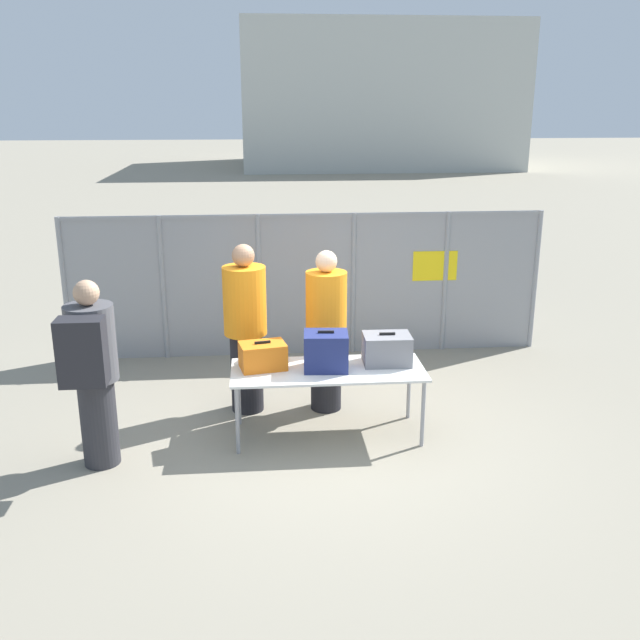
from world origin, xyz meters
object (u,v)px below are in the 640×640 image
(suitcase_grey, at_px, (387,349))
(utility_trailer, at_px, (361,292))
(traveler_hooded, at_px, (92,368))
(security_worker_far, at_px, (245,327))
(inspection_table, at_px, (328,374))
(security_worker_near, at_px, (326,329))
(suitcase_orange, at_px, (263,356))
(suitcase_navy, at_px, (326,351))

(suitcase_grey, bearing_deg, utility_trailer, 85.38)
(suitcase_grey, xyz_separation_m, traveler_hooded, (-2.80, -0.58, 0.11))
(security_worker_far, bearing_deg, suitcase_grey, 134.24)
(suitcase_grey, distance_m, utility_trailer, 4.04)
(inspection_table, distance_m, traveler_hooded, 2.26)
(security_worker_near, xyz_separation_m, utility_trailer, (0.89, 3.44, -0.51))
(traveler_hooded, relative_size, security_worker_near, 1.00)
(suitcase_grey, bearing_deg, security_worker_near, 135.52)
(inspection_table, bearing_deg, suitcase_orange, 172.67)
(inspection_table, relative_size, security_worker_far, 1.04)
(suitcase_orange, bearing_deg, security_worker_far, 105.72)
(suitcase_orange, relative_size, suitcase_navy, 1.09)
(traveler_hooded, distance_m, utility_trailer, 5.57)
(suitcase_grey, bearing_deg, traveler_hooded, -168.27)
(security_worker_near, bearing_deg, traveler_hooded, 23.64)
(suitcase_orange, distance_m, suitcase_grey, 1.26)
(traveler_hooded, relative_size, security_worker_far, 0.96)
(suitcase_navy, xyz_separation_m, suitcase_grey, (0.63, 0.11, -0.04))
(inspection_table, bearing_deg, traveler_hooded, -167.89)
(security_worker_far, bearing_deg, suitcase_navy, 115.55)
(security_worker_far, height_order, utility_trailer, security_worker_far)
(suitcase_navy, bearing_deg, utility_trailer, 76.88)
(security_worker_near, bearing_deg, utility_trailer, -107.84)
(inspection_table, relative_size, security_worker_near, 1.08)
(suitcase_orange, height_order, security_worker_far, security_worker_far)
(suitcase_orange, distance_m, traveler_hooded, 1.64)
(inspection_table, relative_size, suitcase_navy, 4.20)
(inspection_table, relative_size, utility_trailer, 0.43)
(suitcase_orange, height_order, traveler_hooded, traveler_hooded)
(suitcase_orange, bearing_deg, suitcase_grey, 1.32)
(security_worker_far, bearing_deg, security_worker_near, 154.11)
(suitcase_grey, relative_size, traveler_hooded, 0.27)
(suitcase_orange, xyz_separation_m, traveler_hooded, (-1.54, -0.55, 0.13))
(utility_trailer, bearing_deg, security_worker_far, -117.33)
(inspection_table, distance_m, suitcase_navy, 0.24)
(security_worker_near, relative_size, security_worker_far, 0.96)
(suitcase_orange, height_order, suitcase_grey, suitcase_grey)
(inspection_table, xyz_separation_m, security_worker_near, (0.05, 0.67, 0.25))
(inspection_table, bearing_deg, security_worker_near, 86.00)
(suitcase_grey, relative_size, utility_trailer, 0.11)
(suitcase_grey, distance_m, traveler_hooded, 2.86)
(suitcase_orange, distance_m, security_worker_far, 0.66)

